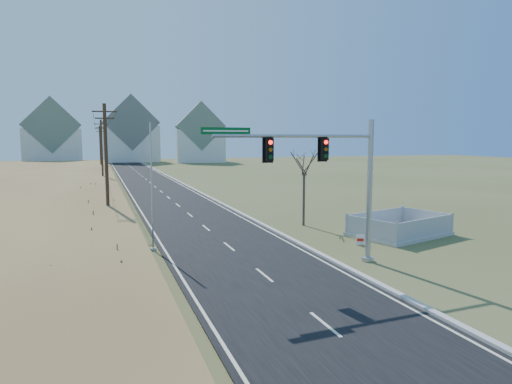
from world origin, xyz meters
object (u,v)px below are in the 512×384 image
object	(u,v)px
fence_enclosure	(399,231)
open_sign	(360,240)
flagpole	(152,200)
bare_tree	(304,161)
traffic_signal_mast	(339,177)

from	to	relation	value
fence_enclosure	open_sign	distance (m)	4.30
flagpole	fence_enclosure	bearing A→B (deg)	-4.11
flagpole	bare_tree	xyz separation A→B (m)	(11.39, 4.12, 1.83)
bare_tree	traffic_signal_mast	bearing A→B (deg)	-106.03
traffic_signal_mast	flagpole	distance (m)	10.55
fence_enclosure	flagpole	size ratio (longest dim) A/B	0.98
open_sign	bare_tree	xyz separation A→B (m)	(-0.53, 6.87, 4.41)
fence_enclosure	bare_tree	distance (m)	8.24
fence_enclosure	bare_tree	xyz separation A→B (m)	(-4.51, 5.27, 4.45)
bare_tree	flagpole	bearing A→B (deg)	-160.11
open_sign	flagpole	distance (m)	12.50
fence_enclosure	traffic_signal_mast	bearing A→B (deg)	-163.09
traffic_signal_mast	open_sign	size ratio (longest dim) A/B	14.88
fence_enclosure	open_sign	world-z (taller)	fence_enclosure
traffic_signal_mast	flagpole	xyz separation A→B (m)	(-8.45, 6.11, -1.59)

